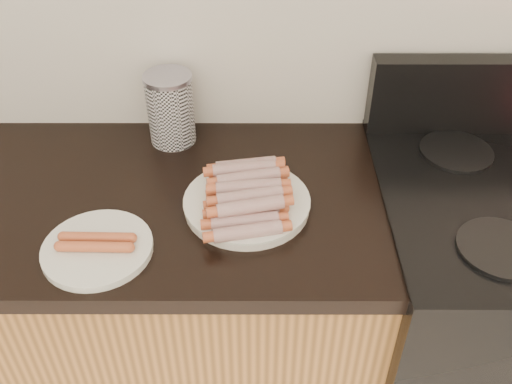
{
  "coord_description": "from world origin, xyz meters",
  "views": [
    {
      "loc": [
        0.11,
        0.68,
        1.74
      ],
      "look_at": [
        0.11,
        1.62,
        0.97
      ],
      "focal_mm": 40.0,
      "sensor_mm": 36.0,
      "label": 1
    }
  ],
  "objects_px": {
    "side_plate": "(98,249)",
    "mug": "(178,126)",
    "main_plate": "(247,204)",
    "canister": "(171,109)",
    "stove": "(497,323)"
  },
  "relations": [
    {
      "from": "side_plate",
      "to": "mug",
      "type": "bearing_deg",
      "value": 72.8
    },
    {
      "from": "side_plate",
      "to": "mug",
      "type": "xyz_separation_m",
      "value": [
        0.12,
        0.4,
        0.04
      ]
    },
    {
      "from": "main_plate",
      "to": "mug",
      "type": "relative_size",
      "value": 2.91
    },
    {
      "from": "main_plate",
      "to": "side_plate",
      "type": "height_order",
      "value": "main_plate"
    },
    {
      "from": "side_plate",
      "to": "mug",
      "type": "relative_size",
      "value": 2.36
    },
    {
      "from": "side_plate",
      "to": "mug",
      "type": "distance_m",
      "value": 0.42
    },
    {
      "from": "main_plate",
      "to": "canister",
      "type": "bearing_deg",
      "value": 125.66
    },
    {
      "from": "side_plate",
      "to": "mug",
      "type": "height_order",
      "value": "mug"
    },
    {
      "from": "stove",
      "to": "main_plate",
      "type": "height_order",
      "value": "main_plate"
    },
    {
      "from": "stove",
      "to": "mug",
      "type": "xyz_separation_m",
      "value": [
        -0.87,
        0.24,
        0.49
      ]
    },
    {
      "from": "stove",
      "to": "main_plate",
      "type": "distance_m",
      "value": 0.83
    },
    {
      "from": "stove",
      "to": "canister",
      "type": "distance_m",
      "value": 1.06
    },
    {
      "from": "canister",
      "to": "mug",
      "type": "height_order",
      "value": "canister"
    },
    {
      "from": "side_plate",
      "to": "stove",
      "type": "bearing_deg",
      "value": 9.44
    },
    {
      "from": "canister",
      "to": "mug",
      "type": "bearing_deg",
      "value": -32.38
    }
  ]
}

